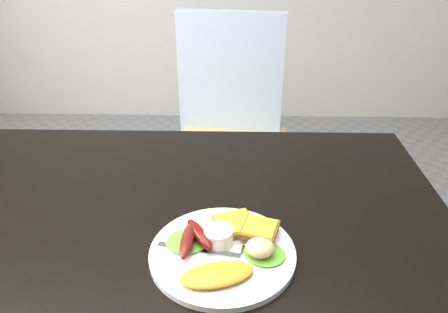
{
  "coord_description": "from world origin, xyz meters",
  "views": [
    {
      "loc": [
        0.12,
        -0.79,
        1.32
      ],
      "look_at": [
        0.1,
        -0.03,
        0.9
      ],
      "focal_mm": 35.0,
      "sensor_mm": 36.0,
      "label": 1
    }
  ],
  "objects_px": {
    "person": "(302,131)",
    "dining_table": "(181,216)",
    "dining_chair": "(229,154)",
    "plate": "(223,253)"
  },
  "relations": [
    {
      "from": "person",
      "to": "plate",
      "type": "distance_m",
      "value": 0.83
    },
    {
      "from": "dining_table",
      "to": "person",
      "type": "distance_m",
      "value": 0.73
    },
    {
      "from": "dining_table",
      "to": "dining_chair",
      "type": "xyz_separation_m",
      "value": [
        0.1,
        0.81,
        -0.28
      ]
    },
    {
      "from": "dining_table",
      "to": "plate",
      "type": "bearing_deg",
      "value": -56.81
    },
    {
      "from": "person",
      "to": "dining_table",
      "type": "bearing_deg",
      "value": 53.69
    },
    {
      "from": "person",
      "to": "plate",
      "type": "bearing_deg",
      "value": 64.96
    },
    {
      "from": "plate",
      "to": "dining_chair",
      "type": "bearing_deg",
      "value": 89.87
    },
    {
      "from": "dining_chair",
      "to": "plate",
      "type": "relative_size",
      "value": 1.62
    },
    {
      "from": "person",
      "to": "plate",
      "type": "height_order",
      "value": "person"
    },
    {
      "from": "dining_chair",
      "to": "person",
      "type": "xyz_separation_m",
      "value": [
        0.26,
        -0.18,
        0.19
      ]
    }
  ]
}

